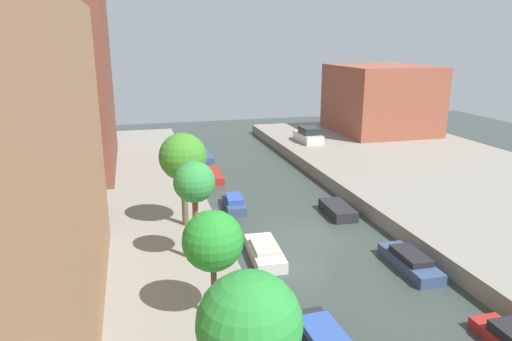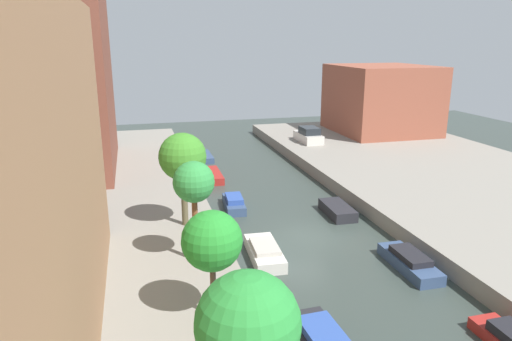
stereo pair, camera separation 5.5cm
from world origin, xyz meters
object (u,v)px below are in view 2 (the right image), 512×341
street_tree_1 (212,241)px  moored_boat_left_4 (211,176)px  moored_boat_left_5 (205,157)px  moored_boat_right_2 (410,262)px  moored_boat_left_2 (265,252)px  moored_boat_left_3 (234,203)px  moored_boat_right_3 (337,210)px  street_tree_0 (248,324)px  low_block_right (381,99)px  parked_car (309,136)px  street_tree_3 (183,158)px  apartment_tower_far (37,30)px  street_tree_2 (194,183)px

street_tree_1 → moored_boat_left_4: size_ratio=1.02×
moored_boat_left_5 → moored_boat_right_2: (6.60, -25.12, 0.12)m
moored_boat_left_2 → moored_boat_left_4: size_ratio=0.96×
moored_boat_left_3 → moored_boat_right_3: 7.05m
moored_boat_left_2 → street_tree_0: bearing=-107.9°
low_block_right → moored_boat_left_4: 24.36m
moored_boat_right_3 → low_block_right: bearing=55.2°
parked_car → moored_boat_left_4: bearing=-147.2°
low_block_right → moored_boat_right_2: low_block_right is taller
parked_car → street_tree_3: bearing=-127.7°
apartment_tower_far → moored_boat_right_3: (19.33, -13.35, -11.59)m
street_tree_2 → moored_boat_right_2: size_ratio=1.17×
low_block_right → street_tree_1: low_block_right is taller
parked_car → moored_boat_right_3: bearing=-104.9°
street_tree_2 → moored_boat_left_2: street_tree_2 is taller
street_tree_1 → apartment_tower_far: bearing=110.5°
parked_car → moored_boat_left_3: size_ratio=1.14×
apartment_tower_far → moored_boat_left_5: size_ratio=5.55×
moored_boat_left_2 → moored_boat_right_3: moored_boat_left_2 is taller
street_tree_3 → moored_boat_right_2: bearing=-31.2°
street_tree_1 → street_tree_0: bearing=-90.0°
street_tree_2 → parked_car: size_ratio=1.20×
moored_boat_left_4 → moored_boat_right_3: size_ratio=1.25×
apartment_tower_far → street_tree_1: bearing=-69.5°
moored_boat_left_2 → parked_car: bearing=63.8°
apartment_tower_far → low_block_right: apartment_tower_far is taller
parked_car → moored_boat_left_4: 13.77m
street_tree_2 → moored_boat_left_4: 17.55m
street_tree_3 → moored_boat_left_2: 6.85m
street_tree_0 → street_tree_3: 15.08m
street_tree_3 → apartment_tower_far: bearing=121.6°
apartment_tower_far → moored_boat_left_5: apartment_tower_far is taller
apartment_tower_far → moored_boat_left_3: apartment_tower_far is taller
low_block_right → moored_boat_left_3: bearing=-139.3°
apartment_tower_far → street_tree_3: (9.14, -14.87, -6.96)m
street_tree_1 → moored_boat_left_4: 22.06m
moored_boat_left_2 → street_tree_3: bearing=137.9°
moored_boat_right_2 → street_tree_2: bearing=170.7°
street_tree_0 → street_tree_2: bearing=90.0°
apartment_tower_far → moored_boat_left_5: bearing=16.4°
street_tree_1 → moored_boat_left_3: street_tree_1 is taller
street_tree_3 → parked_car: bearing=52.3°
moored_boat_left_2 → moored_boat_left_4: 15.33m
low_block_right → parked_car: size_ratio=2.66×
moored_boat_left_2 → moored_boat_right_3: (6.43, 4.93, -0.03)m
moored_boat_right_2 → street_tree_3: bearing=148.8°
street_tree_0 → street_tree_1: street_tree_0 is taller
street_tree_0 → moored_boat_left_2: (3.77, 11.65, -3.82)m
moored_boat_left_5 → moored_boat_right_3: moored_boat_right_3 is taller
moored_boat_left_5 → moored_boat_right_3: (6.23, -17.20, 0.08)m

